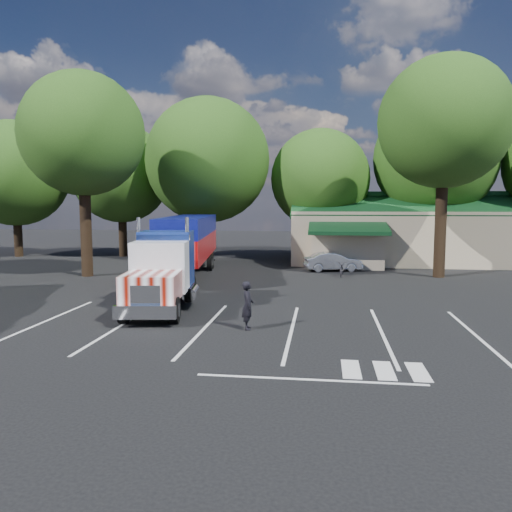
# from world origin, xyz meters

# --- Properties ---
(ground) EXTENTS (120.00, 120.00, 0.00)m
(ground) POSITION_xyz_m (0.00, 0.00, 0.00)
(ground) COLOR black
(ground) RESTS_ON ground
(event_hall) EXTENTS (24.20, 14.12, 5.55)m
(event_hall) POSITION_xyz_m (13.74, 17.81, 2.21)
(event_hall) COLOR tan
(event_hall) RESTS_ON ground
(tree_row_a) EXTENTS (9.00, 9.00, 11.68)m
(tree_row_a) POSITION_xyz_m (-22.00, 16.50, 7.16)
(tree_row_a) COLOR black
(tree_row_a) RESTS_ON ground
(tree_row_b) EXTENTS (8.40, 8.40, 11.35)m
(tree_row_b) POSITION_xyz_m (-13.00, 17.80, 7.13)
(tree_row_b) COLOR black
(tree_row_b) RESTS_ON ground
(tree_row_c) EXTENTS (10.00, 10.00, 13.05)m
(tree_row_c) POSITION_xyz_m (-5.00, 16.20, 8.04)
(tree_row_c) COLOR black
(tree_row_c) RESTS_ON ground
(tree_row_d) EXTENTS (8.00, 8.00, 10.60)m
(tree_row_d) POSITION_xyz_m (4.00, 17.50, 6.58)
(tree_row_d) COLOR black
(tree_row_d) RESTS_ON ground
(tree_row_e) EXTENTS (9.60, 9.60, 12.90)m
(tree_row_e) POSITION_xyz_m (13.00, 18.00, 8.09)
(tree_row_e) COLOR black
(tree_row_e) RESTS_ON ground
(tree_near_left) EXTENTS (7.60, 7.60, 12.65)m
(tree_near_left) POSITION_xyz_m (-10.50, 6.00, 8.81)
(tree_near_left) COLOR black
(tree_near_left) RESTS_ON ground
(tree_near_right) EXTENTS (8.00, 8.00, 13.50)m
(tree_near_right) POSITION_xyz_m (11.50, 8.50, 9.46)
(tree_near_right) COLOR black
(tree_near_right) RESTS_ON ground
(semi_truck) EXTENTS (4.91, 19.10, 3.97)m
(semi_truck) POSITION_xyz_m (-3.57, 3.82, 2.25)
(semi_truck) COLOR black
(semi_truck) RESTS_ON ground
(woman) EXTENTS (0.51, 0.70, 1.77)m
(woman) POSITION_xyz_m (1.60, -6.00, 0.89)
(woman) COLOR black
(woman) RESTS_ON ground
(bicycle) EXTENTS (0.80, 1.93, 0.99)m
(bicycle) POSITION_xyz_m (5.50, 8.00, 0.49)
(bicycle) COLOR black
(bicycle) RESTS_ON ground
(silver_sedan) EXTENTS (4.07, 2.22, 1.27)m
(silver_sedan) POSITION_xyz_m (5.00, 10.50, 0.64)
(silver_sedan) COLOR #B6B8BE
(silver_sedan) RESTS_ON ground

